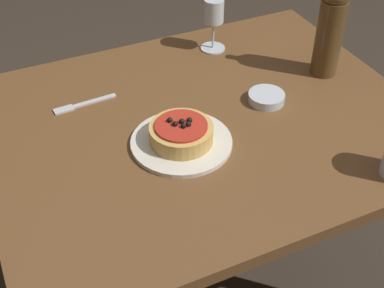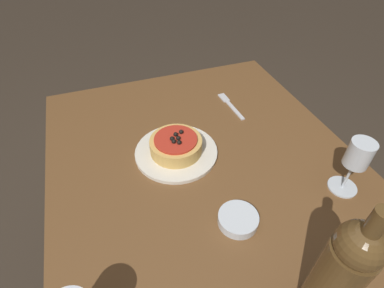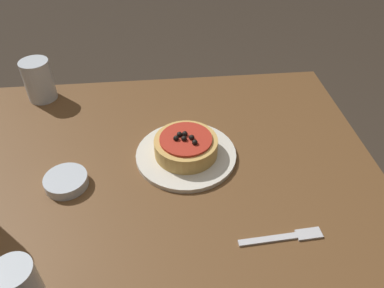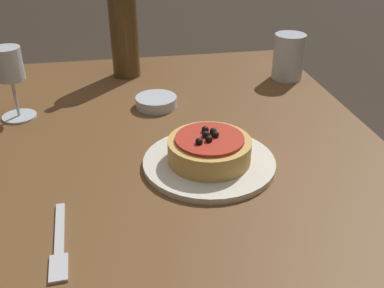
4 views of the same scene
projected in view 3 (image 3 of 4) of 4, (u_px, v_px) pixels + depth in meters
The scene contains 7 objects.
dining_table at pixel (151, 207), 0.96m from camera, with size 1.14×0.91×0.76m.
dinner_plate at pixel (186, 155), 0.95m from camera, with size 0.26×0.26×0.01m.
pizza at pixel (186, 146), 0.93m from camera, with size 0.16×0.16×0.06m.
wine_glass at pixel (21, 288), 0.56m from camera, with size 0.08×0.08×0.17m.
water_cup at pixel (39, 80), 1.12m from camera, with size 0.08×0.08×0.13m.
side_bowl at pixel (66, 182), 0.87m from camera, with size 0.10×0.10×0.03m.
fork at pixel (286, 237), 0.77m from camera, with size 0.18×0.03×0.00m.
Camera 3 is at (-0.04, 0.63, 1.41)m, focal length 35.00 mm.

